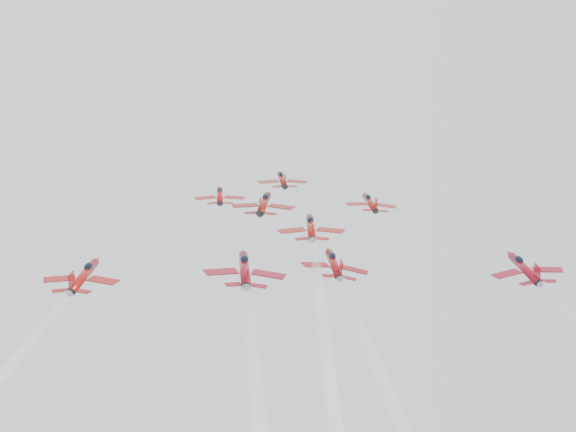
{
  "coord_description": "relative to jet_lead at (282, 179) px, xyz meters",
  "views": [
    {
      "loc": [
        -3.61,
        -117.84,
        140.12
      ],
      "look_at": [
        0.0,
        2.0,
        166.75
      ],
      "focal_mm": 50.0,
      "sensor_mm": 36.0,
      "label": 1
    }
  ],
  "objects": [
    {
      "name": "jet_lead",
      "position": [
        0.0,
        0.0,
        0.0
      ],
      "size": [
        9.25,
        11.89,
        7.34
      ],
      "rotation": [
        0.51,
        -0.04,
        0.08
      ],
      "color": "maroon"
    },
    {
      "name": "jet_row2_left",
      "position": [
        -10.83,
        -9.82,
        -5.55
      ],
      "size": [
        8.73,
        11.23,
        6.93
      ],
      "rotation": [
        0.51,
        -0.03,
        0.05
      ],
      "color": "#B31211"
    },
    {
      "name": "jet_row2_center",
      "position": [
        -3.35,
        -13.89,
        -7.84
      ],
      "size": [
        10.55,
        13.56,
        8.37
      ],
      "rotation": [
        0.51,
        0.05,
        -0.1
      ],
      "color": "maroon"
    },
    {
      "name": "jet_row2_right",
      "position": [
        14.35,
        -13.06,
        -7.39
      ],
      "size": [
        8.7,
        11.19,
        6.9
      ],
      "rotation": [
        0.51,
        0.03,
        0.1
      ],
      "color": "#A2170F"
    },
    {
      "name": "jet_center",
      "position": [
        3.73,
        -67.74,
        -38.35
      ],
      "size": [
        10.13,
        96.35,
        55.24
      ],
      "rotation": [
        0.51,
        -0.01,
        -0.02
      ],
      "color": "#A4180F"
    }
  ]
}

